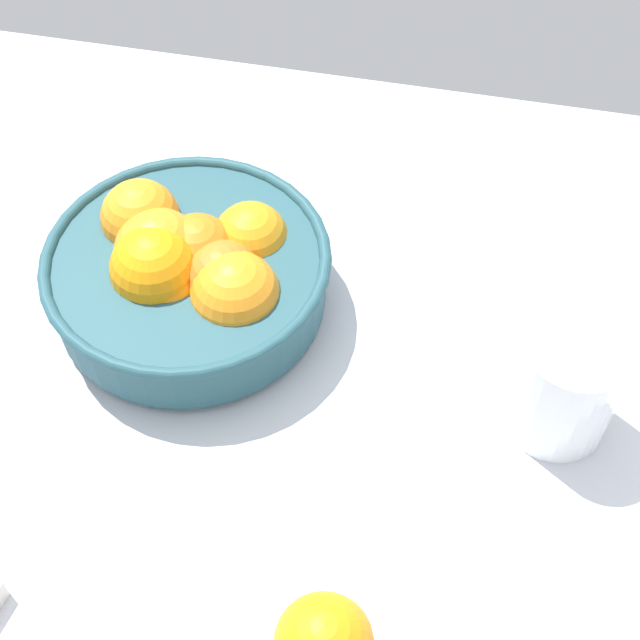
% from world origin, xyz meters
% --- Properties ---
extents(ground_plane, '(1.15, 0.92, 0.03)m').
position_xyz_m(ground_plane, '(0.00, 0.00, -0.01)').
color(ground_plane, silver).
extents(fruit_bowl, '(0.28, 0.28, 0.11)m').
position_xyz_m(fruit_bowl, '(-0.15, 0.08, 0.05)').
color(fruit_bowl, '#234C56').
rests_on(fruit_bowl, ground_plane).
extents(juice_glass, '(0.09, 0.09, 0.11)m').
position_xyz_m(juice_glass, '(0.21, 0.02, 0.05)').
color(juice_glass, white).
rests_on(juice_glass, ground_plane).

